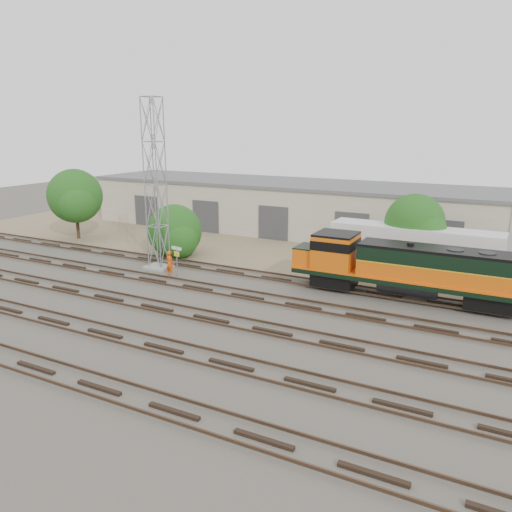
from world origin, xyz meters
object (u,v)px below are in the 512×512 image
at_px(locomotive, 404,267).
at_px(semi_trailer, 418,246).
at_px(signal_tower, 156,188).
at_px(worker, 170,263).

height_order(locomotive, semi_trailer, locomotive).
relative_size(signal_tower, semi_trailer, 1.06).
xyz_separation_m(worker, semi_trailer, (16.72, 8.29, 1.43)).
bearing_deg(signal_tower, semi_trailer, 20.41).
relative_size(locomotive, signal_tower, 1.17).
height_order(signal_tower, worker, signal_tower).
xyz_separation_m(signal_tower, semi_trailer, (18.76, 6.98, -4.04)).
relative_size(signal_tower, worker, 6.82).
xyz_separation_m(locomotive, signal_tower, (-18.91, -1.45, 4.28)).
distance_m(locomotive, worker, 17.14).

